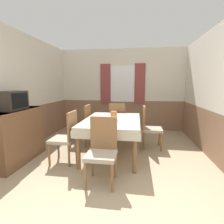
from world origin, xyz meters
TOP-DOWN VIEW (x-y plane):
  - wall_back at (0.00, 4.36)m, footprint 4.35×0.10m
  - wall_left at (-2.00, 2.17)m, footprint 0.05×4.74m
  - wall_right at (2.00, 2.17)m, footprint 0.05×4.74m
  - dining_table at (0.01, 2.17)m, footprint 1.16×1.69m
  - chair_right_far at (0.80, 2.68)m, footprint 0.44×0.44m
  - chair_head_window at (0.01, 3.23)m, footprint 0.44×0.44m
  - chair_left_near at (-0.79, 1.66)m, footprint 0.44×0.44m
  - chair_left_far at (-0.79, 2.68)m, footprint 0.44×0.44m
  - chair_head_near at (0.01, 1.11)m, footprint 0.44×0.44m
  - sideboard at (-1.74, 1.56)m, footprint 0.46×1.23m
  - tv at (-1.71, 1.50)m, footprint 0.29×0.51m
  - vase at (0.05, 2.10)m, footprint 0.13×0.13m

SIDE VIEW (x-z plane):
  - sideboard at x=-1.74m, z-range 0.01..1.02m
  - chair_right_far at x=0.80m, z-range 0.03..1.02m
  - chair_head_window at x=0.01m, z-range 0.03..1.02m
  - chair_left_near at x=-0.79m, z-range 0.03..1.02m
  - chair_left_far at x=-0.79m, z-range 0.03..1.02m
  - chair_head_near at x=0.01m, z-range 0.03..1.02m
  - dining_table at x=0.01m, z-range 0.28..1.04m
  - vase at x=0.05m, z-range 0.76..0.94m
  - tv at x=-1.71m, z-range 1.01..1.36m
  - wall_left at x=-2.00m, z-range 0.00..2.60m
  - wall_right at x=2.00m, z-range 0.00..2.60m
  - wall_back at x=0.00m, z-range 0.01..2.61m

